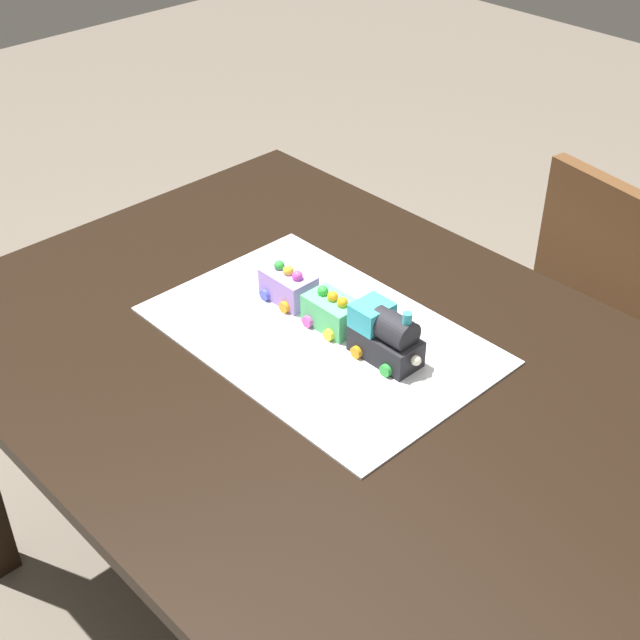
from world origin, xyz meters
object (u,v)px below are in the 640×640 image
object	(u,v)px
chair	(630,327)
cake_car_flatbed_mint_green	(332,312)
dining_table	(325,407)
cake_locomotive	(385,335)
cake_car_tanker_lavender	(289,285)

from	to	relation	value
chair	cake_car_flatbed_mint_green	xyz separation A→B (m)	(0.21, 0.76, 0.30)
chair	cake_car_flatbed_mint_green	world-z (taller)	chair
chair	dining_table	bearing A→B (deg)	89.61
dining_table	chair	bearing A→B (deg)	-100.26
cake_locomotive	cake_car_flatbed_mint_green	xyz separation A→B (m)	(0.13, -0.00, -0.02)
chair	cake_car_tanker_lavender	world-z (taller)	chair
chair	cake_car_tanker_lavender	distance (m)	0.88
cake_car_tanker_lavender	cake_car_flatbed_mint_green	bearing A→B (deg)	180.00
cake_locomotive	cake_car_tanker_lavender	xyz separation A→B (m)	(0.25, -0.00, -0.02)
cake_locomotive	cake_car_tanker_lavender	world-z (taller)	cake_locomotive
dining_table	cake_car_flatbed_mint_green	distance (m)	0.17
dining_table	cake_car_tanker_lavender	bearing A→B (deg)	-22.98
chair	cake_locomotive	bearing A→B (deg)	93.52
dining_table	cake_car_tanker_lavender	xyz separation A→B (m)	(0.18, -0.08, 0.14)
cake_locomotive	cake_car_flatbed_mint_green	world-z (taller)	cake_locomotive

